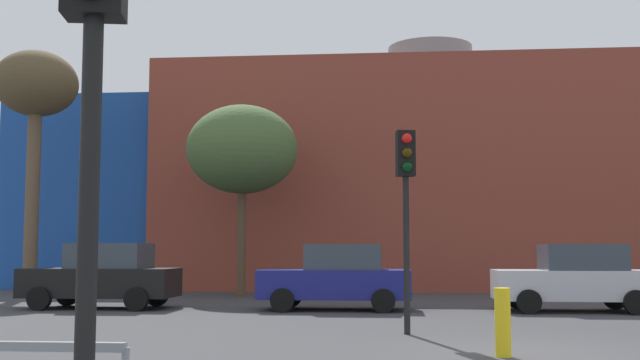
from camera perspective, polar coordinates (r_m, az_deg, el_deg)
The scene contains 10 objects.
ground_plane at distance 12.81m, azimuth 15.57°, elevation -12.30°, with size 200.00×200.00×0.00m, color #38383A.
building_backdrop at distance 36.39m, azimuth 8.35°, elevation -0.64°, with size 36.17×13.94×11.28m.
parked_car_0 at distance 22.16m, azimuth -15.90°, elevation -6.91°, with size 4.15×2.03×1.80m.
parked_car_1 at distance 20.75m, azimuth 1.30°, elevation -7.28°, with size 4.07×2.00×1.76m.
parked_car_2 at distance 21.27m, azimuth 18.56°, elevation -6.96°, with size 4.07×2.00×1.76m.
traffic_light_near_left at distance 4.81m, azimuth -16.64°, elevation 10.10°, with size 0.40×0.39×3.91m.
traffic_light_island at distance 14.96m, azimuth 6.45°, elevation -0.27°, with size 0.40×0.39×3.95m.
bare_tree_0 at distance 29.35m, azimuth -20.47°, elevation 6.21°, with size 2.95×2.95×8.75m.
bare_tree_1 at distance 26.89m, azimuth -5.83°, elevation 2.24°, with size 3.90×3.90×6.69m.
bollard_yellow_0 at distance 12.12m, azimuth 13.50°, elevation -10.30°, with size 0.24×0.24×1.04m, color yellow.
Camera 1 is at (-2.25, -12.51, 1.62)m, focal length 42.81 mm.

